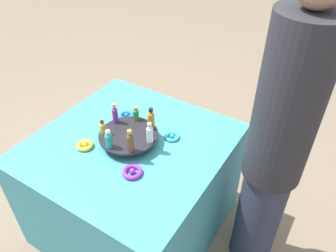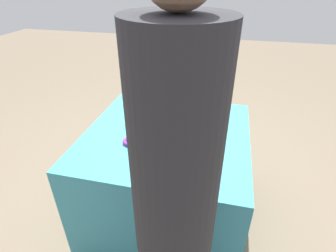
# 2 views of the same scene
# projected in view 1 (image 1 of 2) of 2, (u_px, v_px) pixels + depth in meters

# --- Properties ---
(ground_plane) EXTENTS (12.00, 12.00, 0.00)m
(ground_plane) POSITION_uv_depth(u_px,v_px,m) (137.00, 221.00, 2.26)
(ground_plane) COLOR #756651
(party_table) EXTENTS (1.03, 1.03, 0.72)m
(party_table) POSITION_uv_depth(u_px,v_px,m) (133.00, 186.00, 2.04)
(party_table) COLOR teal
(party_table) RESTS_ON ground_plane
(display_stand) EXTENTS (0.33, 0.33, 0.06)m
(display_stand) POSITION_uv_depth(u_px,v_px,m) (129.00, 137.00, 1.79)
(display_stand) COLOR black
(display_stand) RESTS_ON party_table
(bottle_green) EXTENTS (0.03, 0.03, 0.09)m
(bottle_green) POSITION_uv_depth(u_px,v_px,m) (136.00, 114.00, 1.86)
(bottle_green) COLOR #288438
(bottle_green) RESTS_ON display_stand
(bottle_purple) EXTENTS (0.03, 0.03, 0.12)m
(bottle_purple) POSITION_uv_depth(u_px,v_px,m) (115.00, 114.00, 1.83)
(bottle_purple) COLOR #702D93
(bottle_purple) RESTS_ON display_stand
(bottle_gold) EXTENTS (0.03, 0.03, 0.09)m
(bottle_gold) POSITION_uv_depth(u_px,v_px,m) (103.00, 128.00, 1.76)
(bottle_gold) COLOR gold
(bottle_gold) RESTS_ON display_stand
(bottle_teal) EXTENTS (0.04, 0.04, 0.11)m
(bottle_teal) POSITION_uv_depth(u_px,v_px,m) (109.00, 140.00, 1.67)
(bottle_teal) COLOR teal
(bottle_teal) RESTS_ON display_stand
(bottle_brown) EXTENTS (0.03, 0.03, 0.13)m
(bottle_brown) POSITION_uv_depth(u_px,v_px,m) (130.00, 141.00, 1.64)
(bottle_brown) COLOR brown
(bottle_brown) RESTS_ON display_stand
(bottle_clear) EXTENTS (0.03, 0.03, 0.12)m
(bottle_clear) POSITION_uv_depth(u_px,v_px,m) (150.00, 133.00, 1.70)
(bottle_clear) COLOR silver
(bottle_clear) RESTS_ON display_stand
(bottle_amber) EXTENTS (0.04, 0.04, 0.13)m
(bottle_amber) POSITION_uv_depth(u_px,v_px,m) (151.00, 119.00, 1.79)
(bottle_amber) COLOR #AD6B19
(bottle_amber) RESTS_ON display_stand
(ribbon_bow_teal) EXTENTS (0.09, 0.09, 0.03)m
(ribbon_bow_teal) POSITION_uv_depth(u_px,v_px,m) (172.00, 137.00, 1.84)
(ribbon_bow_teal) COLOR #2DB7CC
(ribbon_bow_teal) RESTS_ON party_table
(ribbon_bow_blue) EXTENTS (0.09, 0.09, 0.03)m
(ribbon_bow_blue) POSITION_uv_depth(u_px,v_px,m) (126.00, 116.00, 2.00)
(ribbon_bow_blue) COLOR blue
(ribbon_bow_blue) RESTS_ON party_table
(ribbon_bow_gold) EXTENTS (0.09, 0.09, 0.03)m
(ribbon_bow_gold) POSITION_uv_depth(u_px,v_px,m) (85.00, 145.00, 1.78)
(ribbon_bow_gold) COLOR gold
(ribbon_bow_gold) RESTS_ON party_table
(ribbon_bow_purple) EXTENTS (0.10, 0.10, 0.03)m
(ribbon_bow_purple) POSITION_uv_depth(u_px,v_px,m) (132.00, 172.00, 1.62)
(ribbon_bow_purple) COLOR purple
(ribbon_bow_purple) RESTS_ON party_table
(person_figure) EXTENTS (0.29, 0.29, 1.69)m
(person_figure) POSITION_uv_depth(u_px,v_px,m) (276.00, 151.00, 1.56)
(person_figure) COLOR #282D42
(person_figure) RESTS_ON ground_plane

